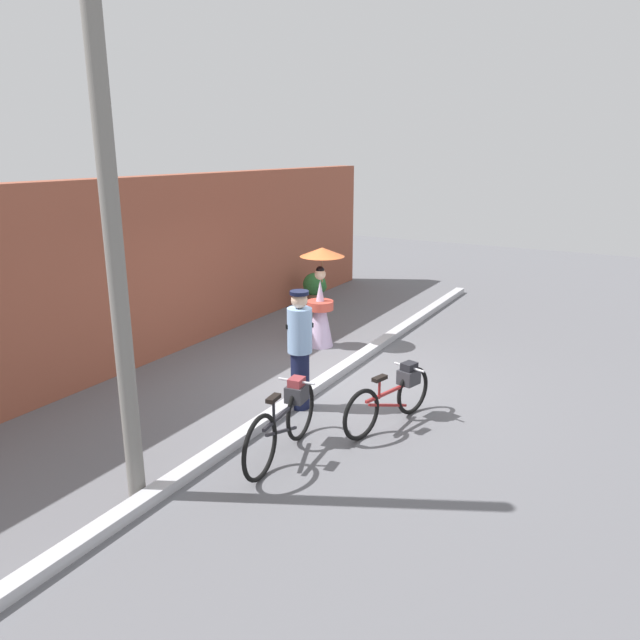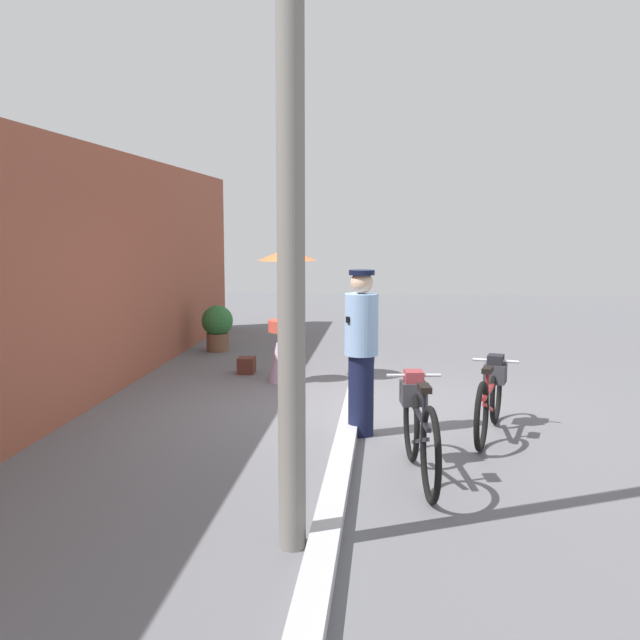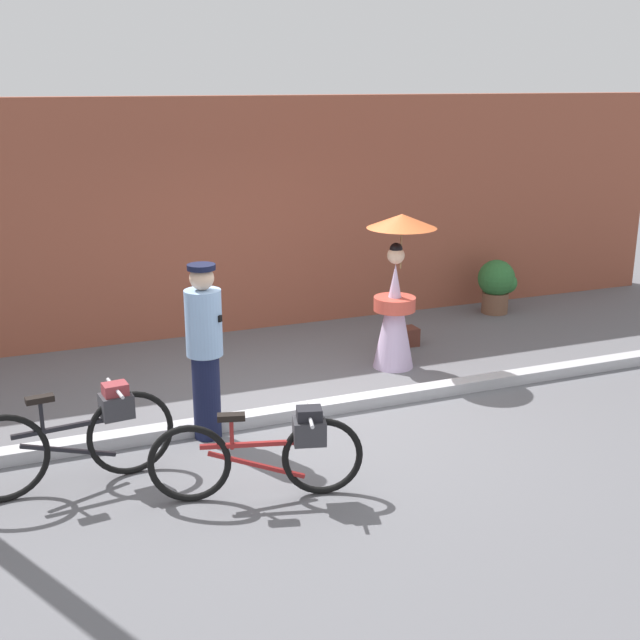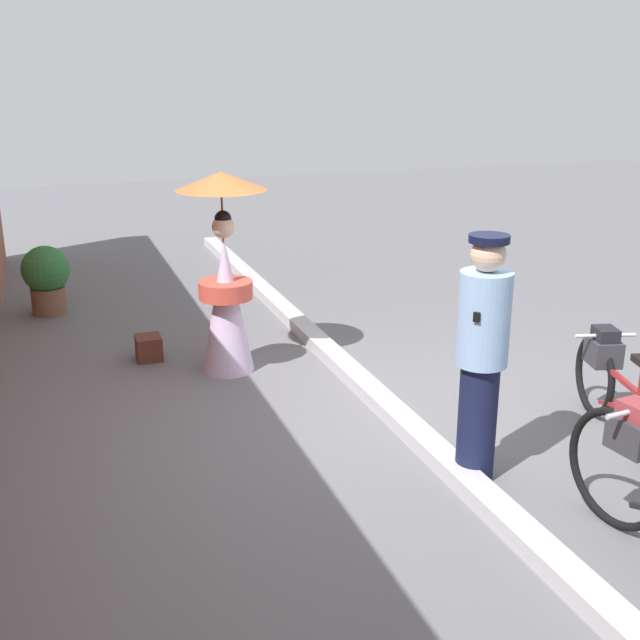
# 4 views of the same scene
# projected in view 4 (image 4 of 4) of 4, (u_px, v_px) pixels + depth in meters

# --- Properties ---
(ground_plane) EXTENTS (30.00, 30.00, 0.00)m
(ground_plane) POSITION_uv_depth(u_px,v_px,m) (394.00, 420.00, 6.21)
(ground_plane) COLOR slate
(sidewalk_curb) EXTENTS (14.00, 0.20, 0.12)m
(sidewalk_curb) POSITION_uv_depth(u_px,v_px,m) (394.00, 413.00, 6.20)
(sidewalk_curb) COLOR #B2B2B7
(sidewalk_curb) RESTS_ON ground_plane
(bicycle_near_officer) EXTENTS (1.70, 0.60, 0.77)m
(bicycle_near_officer) POSITION_uv_depth(u_px,v_px,m) (620.00, 388.00, 5.80)
(bicycle_near_officer) COLOR black
(bicycle_near_officer) RESTS_ON ground_plane
(person_officer) EXTENTS (0.34, 0.34, 1.69)m
(person_officer) POSITION_uv_depth(u_px,v_px,m) (482.00, 353.00, 5.07)
(person_officer) COLOR #141938
(person_officer) RESTS_ON ground_plane
(person_with_parasol) EXTENTS (0.80, 0.80, 1.82)m
(person_with_parasol) POSITION_uv_depth(u_px,v_px,m) (225.00, 274.00, 6.99)
(person_with_parasol) COLOR silver
(person_with_parasol) RESTS_ON ground_plane
(potted_plant_by_door) EXTENTS (0.55, 0.53, 0.79)m
(potted_plant_by_door) POSITION_uv_depth(u_px,v_px,m) (47.00, 276.00, 8.83)
(potted_plant_by_door) COLOR brown
(potted_plant_by_door) RESTS_ON ground_plane
(backpack_on_pavement) EXTENTS (0.27, 0.24, 0.23)m
(backpack_on_pavement) POSITION_uv_depth(u_px,v_px,m) (149.00, 347.00, 7.49)
(backpack_on_pavement) COLOR #592D23
(backpack_on_pavement) RESTS_ON ground_plane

